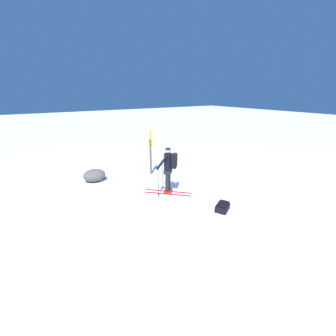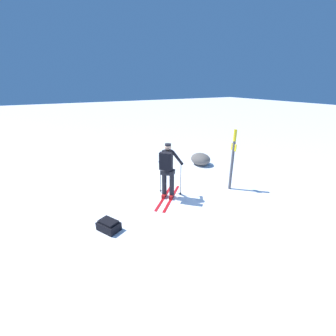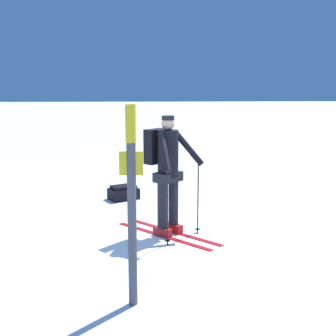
{
  "view_description": "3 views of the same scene",
  "coord_description": "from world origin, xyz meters",
  "px_view_note": "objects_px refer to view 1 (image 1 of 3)",
  "views": [
    {
      "loc": [
        4.32,
        6.82,
        3.77
      ],
      "look_at": [
        -0.01,
        0.11,
        1.03
      ],
      "focal_mm": 24.0,
      "sensor_mm": 36.0,
      "label": 1
    },
    {
      "loc": [
        -5.68,
        3.21,
        3.49
      ],
      "look_at": [
        -0.01,
        0.11,
        1.03
      ],
      "focal_mm": 24.0,
      "sensor_mm": 36.0,
      "label": 2
    },
    {
      "loc": [
        -0.29,
        -6.67,
        2.34
      ],
      "look_at": [
        -0.01,
        0.11,
        1.03
      ],
      "focal_mm": 50.0,
      "sensor_mm": 36.0,
      "label": 3
    }
  ],
  "objects_px": {
    "skier": "(169,168)",
    "dropped_backpack": "(223,207)",
    "trail_marker": "(150,149)",
    "rock_boulder": "(94,175)"
  },
  "relations": [
    {
      "from": "skier",
      "to": "dropped_backpack",
      "type": "height_order",
      "value": "skier"
    },
    {
      "from": "trail_marker",
      "to": "rock_boulder",
      "type": "bearing_deg",
      "value": -13.1
    },
    {
      "from": "dropped_backpack",
      "to": "rock_boulder",
      "type": "relative_size",
      "value": 0.69
    },
    {
      "from": "dropped_backpack",
      "to": "trail_marker",
      "type": "height_order",
      "value": "trail_marker"
    },
    {
      "from": "skier",
      "to": "rock_boulder",
      "type": "distance_m",
      "value": 3.59
    },
    {
      "from": "trail_marker",
      "to": "rock_boulder",
      "type": "height_order",
      "value": "trail_marker"
    },
    {
      "from": "dropped_backpack",
      "to": "skier",
      "type": "bearing_deg",
      "value": -70.15
    },
    {
      "from": "trail_marker",
      "to": "rock_boulder",
      "type": "relative_size",
      "value": 2.2
    },
    {
      "from": "dropped_backpack",
      "to": "trail_marker",
      "type": "distance_m",
      "value": 4.49
    },
    {
      "from": "skier",
      "to": "rock_boulder",
      "type": "xyz_separation_m",
      "value": [
        2.08,
        -2.82,
        -0.78
      ]
    }
  ]
}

